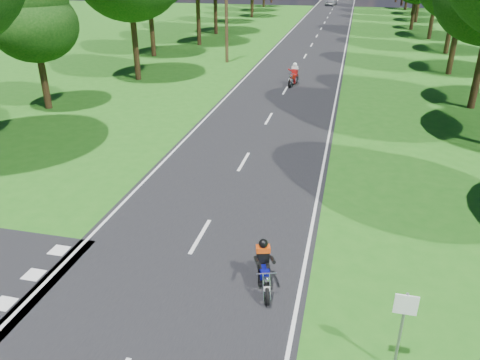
# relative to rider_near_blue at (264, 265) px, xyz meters

# --- Properties ---
(ground) EXTENTS (160.00, 160.00, 0.00)m
(ground) POSITION_rel_rider_near_blue_xyz_m (-2.34, -0.05, -0.69)
(ground) COLOR #206316
(ground) RESTS_ON ground
(main_road) EXTENTS (7.00, 140.00, 0.02)m
(main_road) POSITION_rel_rider_near_blue_xyz_m (-2.34, 49.95, -0.68)
(main_road) COLOR black
(main_road) RESTS_ON ground
(road_markings) EXTENTS (7.40, 140.00, 0.01)m
(road_markings) POSITION_rel_rider_near_blue_xyz_m (-2.48, 48.07, -0.66)
(road_markings) COLOR silver
(road_markings) RESTS_ON main_road
(telegraph_pole) EXTENTS (1.20, 0.26, 8.00)m
(telegraph_pole) POSITION_rel_rider_near_blue_xyz_m (-8.34, 27.95, 3.38)
(telegraph_pole) COLOR #382616
(telegraph_pole) RESTS_ON ground
(road_sign) EXTENTS (0.45, 0.07, 2.00)m
(road_sign) POSITION_rel_rider_near_blue_xyz_m (3.16, -2.07, 0.65)
(road_sign) COLOR slate
(road_sign) RESTS_ON ground
(rider_near_blue) EXTENTS (0.99, 1.69, 1.34)m
(rider_near_blue) POSITION_rel_rider_near_blue_xyz_m (0.00, 0.00, 0.00)
(rider_near_blue) COLOR #0C0E85
(rider_near_blue) RESTS_ON main_road
(rider_far_red) EXTENTS (0.89, 1.85, 1.48)m
(rider_far_red) POSITION_rel_rider_near_blue_xyz_m (-2.02, 21.46, 0.07)
(rider_far_red) COLOR #981E0B
(rider_far_red) RESTS_ON main_road
(distant_car) EXTENTS (2.01, 4.31, 1.43)m
(distant_car) POSITION_rel_rider_near_blue_xyz_m (-3.01, 81.34, 0.04)
(distant_car) COLOR #A7AAAE
(distant_car) RESTS_ON main_road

